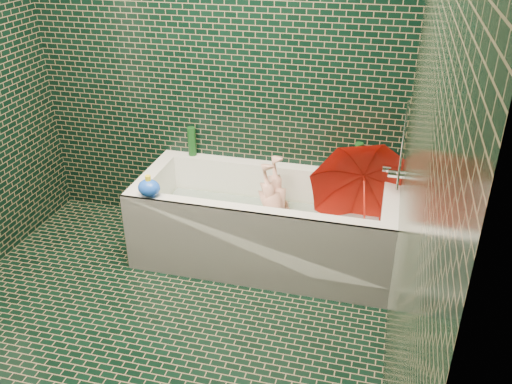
% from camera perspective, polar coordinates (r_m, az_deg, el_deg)
% --- Properties ---
extents(floor, '(2.80, 2.80, 0.00)m').
position_cam_1_polar(floor, '(3.18, -11.85, -15.55)').
color(floor, black).
rests_on(floor, ground).
extents(wall_back, '(2.80, 0.00, 2.80)m').
position_cam_1_polar(wall_back, '(3.73, -4.43, 13.75)').
color(wall_back, black).
rests_on(wall_back, floor).
extents(wall_right, '(0.00, 2.80, 2.80)m').
position_cam_1_polar(wall_right, '(2.22, 16.48, 2.57)').
color(wall_right, black).
rests_on(wall_right, floor).
extents(bathtub, '(1.70, 0.75, 0.55)m').
position_cam_1_polar(bathtub, '(3.67, 0.91, -4.09)').
color(bathtub, white).
rests_on(bathtub, floor).
extents(bath_mat, '(1.35, 0.47, 0.01)m').
position_cam_1_polar(bath_mat, '(3.72, 0.96, -4.67)').
color(bath_mat, green).
rests_on(bath_mat, bathtub).
extents(water, '(1.48, 0.53, 0.00)m').
position_cam_1_polar(water, '(3.64, 0.98, -2.77)').
color(water, silver).
rests_on(water, bathtub).
extents(faucet, '(0.18, 0.19, 0.55)m').
position_cam_1_polar(faucet, '(3.34, 14.72, 2.45)').
color(faucet, silver).
rests_on(faucet, wall_right).
extents(child, '(0.85, 0.52, 0.27)m').
position_cam_1_polar(child, '(3.66, 2.08, -2.46)').
color(child, '#EAA592').
rests_on(child, bathtub).
extents(umbrella, '(0.81, 0.81, 0.79)m').
position_cam_1_polar(umbrella, '(3.44, 11.33, -0.87)').
color(umbrella, red).
rests_on(umbrella, bathtub).
extents(soap_bottle_a, '(0.11, 0.11, 0.25)m').
position_cam_1_polar(soap_bottle_a, '(3.74, 14.23, 1.52)').
color(soap_bottle_a, white).
rests_on(soap_bottle_a, bathtub).
extents(soap_bottle_b, '(0.11, 0.11, 0.20)m').
position_cam_1_polar(soap_bottle_b, '(3.74, 12.48, 1.76)').
color(soap_bottle_b, '#431E73').
rests_on(soap_bottle_b, bathtub).
extents(soap_bottle_c, '(0.19, 0.19, 0.18)m').
position_cam_1_polar(soap_bottle_c, '(3.73, 13.84, 1.48)').
color(soap_bottle_c, '#124117').
rests_on(soap_bottle_c, bathtub).
extents(bottle_right_tall, '(0.06, 0.06, 0.22)m').
position_cam_1_polar(bottle_right_tall, '(3.71, 10.69, 3.54)').
color(bottle_right_tall, '#124117').
rests_on(bottle_right_tall, bathtub).
extents(bottle_right_pump, '(0.06, 0.06, 0.18)m').
position_cam_1_polar(bottle_right_pump, '(3.68, 14.38, 2.65)').
color(bottle_right_pump, silver).
rests_on(bottle_right_pump, bathtub).
extents(bottle_left_tall, '(0.08, 0.08, 0.21)m').
position_cam_1_polar(bottle_left_tall, '(3.94, -6.76, 5.31)').
color(bottle_left_tall, '#124117').
rests_on(bottle_left_tall, bathtub).
extents(bottle_left_short, '(0.06, 0.06, 0.15)m').
position_cam_1_polar(bottle_left_short, '(3.95, -6.74, 4.90)').
color(bottle_left_short, white).
rests_on(bottle_left_short, bathtub).
extents(rubber_duck, '(0.11, 0.07, 0.09)m').
position_cam_1_polar(rubber_duck, '(3.71, 10.44, 2.38)').
color(rubber_duck, yellow).
rests_on(rubber_duck, bathtub).
extents(bath_toy, '(0.17, 0.16, 0.14)m').
position_cam_1_polar(bath_toy, '(3.42, -11.20, 0.46)').
color(bath_toy, blue).
rests_on(bath_toy, bathtub).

